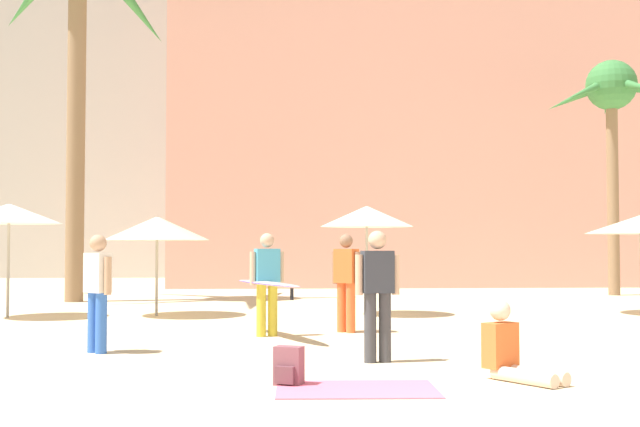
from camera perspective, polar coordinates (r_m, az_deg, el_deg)
ground at (r=7.16m, az=9.95°, el=-14.39°), size 120.00×120.00×0.00m
hotel_pink at (r=36.78m, az=11.19°, el=10.33°), size 25.74×11.33×19.08m
palm_tree_left at (r=27.16m, az=19.74°, el=7.38°), size 4.01×4.10×7.32m
cafe_umbrella_0 at (r=17.94m, az=3.30°, el=-0.21°), size 2.05×2.05×2.40m
cafe_umbrella_1 at (r=18.49m, az=-20.95°, el=-0.01°), size 2.18×2.18×2.42m
cafe_umbrella_2 at (r=18.04m, az=-11.34°, el=-1.02°), size 2.28×2.28×2.16m
cafe_umbrella_3 at (r=19.39m, az=21.53°, el=-0.72°), size 2.38×2.38×2.20m
beach_towel at (r=8.71m, az=2.58°, el=-12.20°), size 1.72×1.14×0.01m
backpack at (r=8.96m, az=-2.22°, el=-10.66°), size 0.35×0.32×0.42m
person_near_right at (r=13.58m, az=-3.73°, el=-4.75°), size 1.30×2.65×1.73m
person_mid_right at (r=11.96m, az=-15.31°, el=-5.06°), size 0.49×0.50×1.67m
person_near_left at (r=10.65m, az=4.05°, el=-5.36°), size 0.61×0.29×1.71m
person_far_left at (r=9.52m, az=13.32°, el=-9.48°), size 0.83×0.99×0.89m
person_mid_left at (r=14.31m, az=1.85°, el=-4.56°), size 0.52×0.47×1.72m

